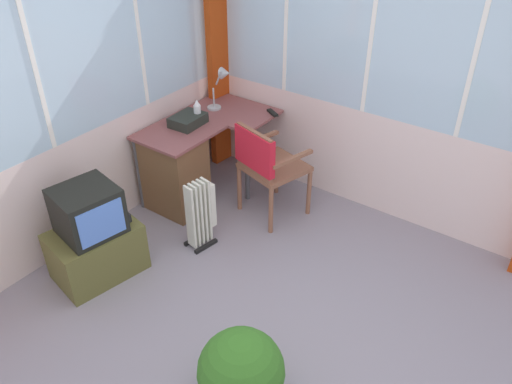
# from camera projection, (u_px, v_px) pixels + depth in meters

# --- Properties ---
(ground) EXTENTS (4.81, 4.94, 0.06)m
(ground) POSITION_uv_depth(u_px,v_px,m) (272.00, 358.00, 3.35)
(ground) COLOR gray
(north_window_panel) EXTENTS (3.81, 0.07, 2.55)m
(north_window_panel) POSITION_uv_depth(u_px,v_px,m) (41.00, 101.00, 3.59)
(north_window_panel) COLOR silver
(north_window_panel) RESTS_ON ground
(east_window_panel) EXTENTS (0.07, 3.94, 2.55)m
(east_window_panel) POSITION_uv_depth(u_px,v_px,m) (416.00, 80.00, 3.93)
(east_window_panel) COLOR silver
(east_window_panel) RESTS_ON ground
(curtain_corner) EXTENTS (0.24, 0.09, 2.45)m
(curtain_corner) POSITION_uv_depth(u_px,v_px,m) (218.00, 45.00, 4.77)
(curtain_corner) COLOR #B33D11
(curtain_corner) RESTS_ON ground
(desk) EXTENTS (1.23, 0.79, 0.73)m
(desk) POSITION_uv_depth(u_px,v_px,m) (178.00, 167.00, 4.55)
(desk) COLOR brown
(desk) RESTS_ON ground
(desk_lamp) EXTENTS (0.23, 0.19, 0.39)m
(desk_lamp) POSITION_uv_depth(u_px,v_px,m) (223.00, 81.00, 4.67)
(desk_lamp) COLOR #B2B7BC
(desk_lamp) RESTS_ON desk
(tv_remote) EXTENTS (0.11, 0.15, 0.02)m
(tv_remote) POSITION_uv_depth(u_px,v_px,m) (272.00, 113.00, 4.69)
(tv_remote) COLOR black
(tv_remote) RESTS_ON desk
(spray_bottle) EXTENTS (0.06, 0.06, 0.22)m
(spray_bottle) POSITION_uv_depth(u_px,v_px,m) (197.00, 111.00, 4.49)
(spray_bottle) COLOR silver
(spray_bottle) RESTS_ON desk
(paper_tray) EXTENTS (0.31, 0.24, 0.09)m
(paper_tray) POSITION_uv_depth(u_px,v_px,m) (188.00, 120.00, 4.48)
(paper_tray) COLOR #242A24
(paper_tray) RESTS_ON desk
(wooden_armchair) EXTENTS (0.60, 0.59, 0.88)m
(wooden_armchair) POSITION_uv_depth(u_px,v_px,m) (264.00, 161.00, 4.29)
(wooden_armchair) COLOR brown
(wooden_armchair) RESTS_ON ground
(tv_on_stand) EXTENTS (0.71, 0.56, 0.77)m
(tv_on_stand) POSITION_uv_depth(u_px,v_px,m) (94.00, 238.00, 3.81)
(tv_on_stand) COLOR brown
(tv_on_stand) RESTS_ON ground
(space_heater) EXTENTS (0.28, 0.21, 0.60)m
(space_heater) POSITION_uv_depth(u_px,v_px,m) (201.00, 213.00, 4.12)
(space_heater) COLOR silver
(space_heater) RESTS_ON ground
(potted_plant) EXTENTS (0.50, 0.50, 0.56)m
(potted_plant) POSITION_uv_depth(u_px,v_px,m) (241.00, 373.00, 2.88)
(potted_plant) COLOR #315049
(potted_plant) RESTS_ON ground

